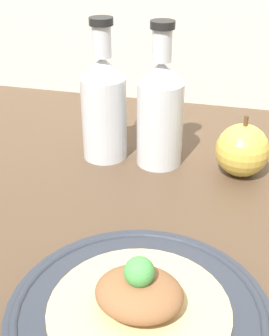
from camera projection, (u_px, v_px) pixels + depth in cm
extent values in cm
cube|color=brown|center=(129.00, 247.00, 64.91)|extent=(180.00, 110.00, 4.00)
cylinder|color=#2D333D|center=(139.00, 315.00, 50.34)|extent=(28.73, 28.73, 1.61)
torus|color=#2D333D|center=(139.00, 312.00, 50.07)|extent=(27.56, 27.56, 1.13)
cylinder|color=#D6BC7F|center=(139.00, 309.00, 49.85)|extent=(19.74, 19.74, 0.40)
ellipsoid|color=brown|center=(139.00, 293.00, 48.80)|extent=(9.42, 8.00, 3.96)
sphere|color=#4CA34C|center=(139.00, 272.00, 47.37)|extent=(3.21, 3.21, 3.21)
cylinder|color=silver|center=(104.00, 118.00, 81.32)|extent=(7.82, 7.82, 14.54)
cone|color=silver|center=(103.00, 68.00, 76.95)|extent=(7.82, 7.82, 3.52)
cylinder|color=silver|center=(102.00, 41.00, 74.86)|extent=(3.13, 3.13, 5.11)
cylinder|color=black|center=(101.00, 21.00, 73.33)|extent=(3.91, 3.91, 1.20)
cylinder|color=silver|center=(160.00, 124.00, 79.14)|extent=(7.82, 7.82, 14.54)
cone|color=silver|center=(161.00, 72.00, 74.77)|extent=(7.82, 7.82, 3.52)
cylinder|color=silver|center=(162.00, 45.00, 72.67)|extent=(3.13, 3.13, 5.11)
cylinder|color=black|center=(163.00, 25.00, 71.15)|extent=(3.91, 3.91, 1.20)
sphere|color=gold|center=(242.00, 150.00, 76.91)|extent=(8.83, 8.83, 8.83)
cylinder|color=brown|center=(246.00, 122.00, 74.43)|extent=(0.71, 0.71, 1.99)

